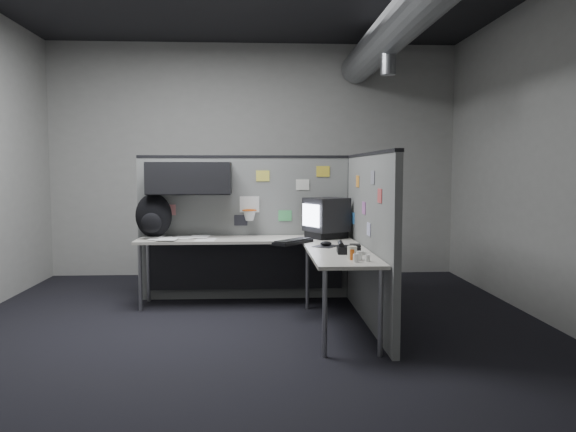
{
  "coord_description": "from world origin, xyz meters",
  "views": [
    {
      "loc": [
        0.04,
        -5.05,
        1.47
      ],
      "look_at": [
        0.33,
        0.35,
        1.02
      ],
      "focal_mm": 35.0,
      "sensor_mm": 36.0,
      "label": 1
    }
  ],
  "objects": [
    {
      "name": "partition_back",
      "position": [
        -0.25,
        1.23,
        1.0
      ],
      "size": [
        2.44,
        0.42,
        1.63
      ],
      "color": "slate",
      "rests_on": "ground"
    },
    {
      "name": "room",
      "position": [
        0.56,
        0.0,
        2.1
      ],
      "size": [
        5.62,
        5.62,
        3.22
      ],
      "color": "black",
      "rests_on": "ground"
    },
    {
      "name": "partition_right",
      "position": [
        1.1,
        0.22,
        0.82
      ],
      "size": [
        0.07,
        2.23,
        1.63
      ],
      "color": "slate",
      "rests_on": "ground"
    },
    {
      "name": "mouse",
      "position": [
        0.7,
        0.29,
        0.75
      ],
      "size": [
        0.29,
        0.3,
        0.05
      ],
      "rotation": [
        0.0,
        0.0,
        0.17
      ],
      "color": "black",
      "rests_on": "desk"
    },
    {
      "name": "desk",
      "position": [
        0.15,
        0.7,
        0.61
      ],
      "size": [
        2.31,
        2.11,
        0.73
      ],
      "color": "#BAB5A8",
      "rests_on": "ground"
    },
    {
      "name": "monitor",
      "position": [
        0.78,
        0.97,
        0.95
      ],
      "size": [
        0.52,
        0.52,
        0.44
      ],
      "rotation": [
        0.0,
        0.0,
        -0.28
      ],
      "color": "black",
      "rests_on": "desk"
    },
    {
      "name": "phone",
      "position": [
        0.84,
        -0.15,
        0.77
      ],
      "size": [
        0.22,
        0.24,
        0.1
      ],
      "rotation": [
        0.0,
        0.0,
        -0.25
      ],
      "color": "black",
      "rests_on": "desk"
    },
    {
      "name": "keyboard",
      "position": [
        0.39,
        0.51,
        0.75
      ],
      "size": [
        0.43,
        0.47,
        0.04
      ],
      "rotation": [
        0.0,
        0.0,
        0.07
      ],
      "color": "black",
      "rests_on": "desk"
    },
    {
      "name": "backpack",
      "position": [
        -1.09,
        1.08,
        0.96
      ],
      "size": [
        0.46,
        0.45,
        0.48
      ],
      "rotation": [
        0.0,
        0.0,
        -0.33
      ],
      "color": "black",
      "rests_on": "desk"
    },
    {
      "name": "papers",
      "position": [
        -0.81,
        0.97,
        0.74
      ],
      "size": [
        0.81,
        0.51,
        0.02
      ],
      "rotation": [
        0.0,
        0.0,
        -0.06
      ],
      "color": "white",
      "rests_on": "desk"
    },
    {
      "name": "bottles",
      "position": [
        0.85,
        -0.58,
        0.77
      ],
      "size": [
        0.16,
        0.17,
        0.09
      ],
      "rotation": [
        0.0,
        0.0,
        0.38
      ],
      "color": "silver",
      "rests_on": "desk"
    },
    {
      "name": "cup",
      "position": [
        0.82,
        -0.5,
        0.78
      ],
      "size": [
        0.09,
        0.09,
        0.11
      ],
      "primitive_type": "cylinder",
      "rotation": [
        0.0,
        0.0,
        -0.14
      ],
      "color": "beige",
      "rests_on": "desk"
    }
  ]
}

